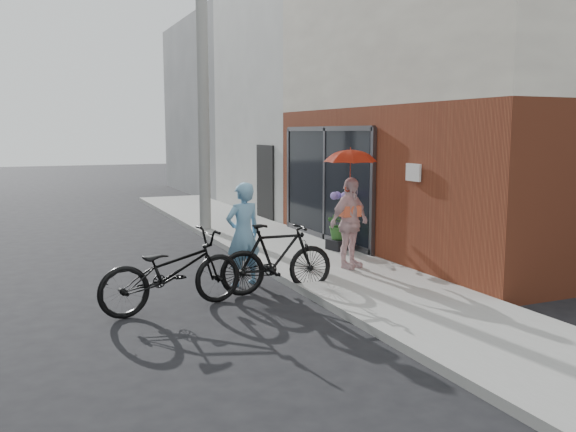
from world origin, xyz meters
TOP-DOWN VIEW (x-y plane):
  - ground at (0.00, 0.00)m, footprint 80.00×80.00m
  - sidewalk at (2.10, 2.00)m, footprint 2.20×24.00m
  - curb at (0.94, 2.00)m, footprint 0.12×24.00m
  - brick_building at (7.19, 2.01)m, footprint 8.09×8.00m
  - plaster_building at (7.20, 9.00)m, footprint 8.00×6.00m
  - east_building_far at (7.20, 16.00)m, footprint 8.00×8.00m
  - utility_pole at (1.10, 6.00)m, footprint 0.28×0.28m
  - officer at (0.26, 0.78)m, footprint 0.68×0.51m
  - bike_left at (-1.14, -0.17)m, footprint 2.25×1.14m
  - bike_right at (0.58, 0.11)m, footprint 1.86×0.61m
  - kimono_woman at (2.23, 0.75)m, footprint 1.02×0.70m
  - parasol at (2.23, 0.75)m, footprint 0.88×0.88m
  - planter at (2.87, 2.31)m, footprint 0.49×0.49m
  - potted_plant at (2.87, 2.31)m, footprint 0.57×0.50m

SIDE VIEW (x-z plane):
  - ground at x=0.00m, z-range 0.00..0.00m
  - sidewalk at x=2.10m, z-range 0.00..0.12m
  - curb at x=0.94m, z-range 0.00..0.12m
  - planter at x=2.87m, z-range 0.12..0.33m
  - bike_right at x=0.58m, z-range 0.00..1.11m
  - bike_left at x=-1.14m, z-range 0.00..1.13m
  - potted_plant at x=2.87m, z-range 0.33..0.97m
  - officer at x=0.26m, z-range 0.00..1.70m
  - kimono_woman at x=2.23m, z-range 0.12..1.72m
  - parasol at x=2.23m, z-range 1.72..2.50m
  - brick_building at x=7.19m, z-range -0.01..5.99m
  - plaster_building at x=7.20m, z-range 0.00..7.00m
  - east_building_far at x=7.20m, z-range 0.00..7.00m
  - utility_pole at x=1.10m, z-range 0.00..7.00m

